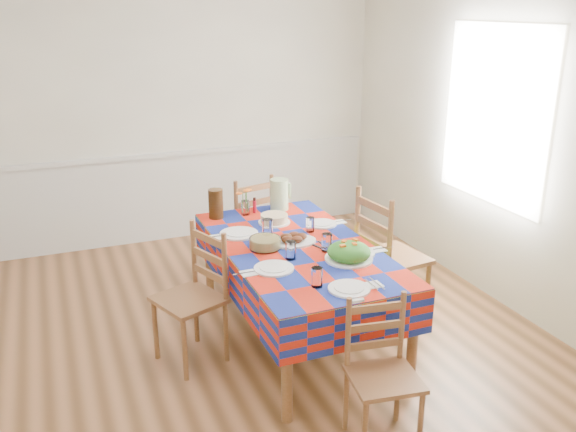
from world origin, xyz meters
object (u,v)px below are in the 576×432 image
Objects in this scene: chair_right at (388,258)px; dining_table at (297,256)px; green_pitcher at (279,194)px; tea_pitcher at (216,204)px; chair_near at (381,374)px; meat_platter at (293,239)px; chair_left at (194,297)px; chair_far at (247,227)px.

dining_table is at bearing 82.71° from chair_right.
dining_table is 1.78× the size of chair_right.
tea_pitcher is at bearing -179.04° from green_pitcher.
meat_platter is at bearing 98.69° from chair_near.
meat_platter is at bearing -63.55° from tea_pitcher.
tea_pitcher is 0.28× the size of chair_near.
green_pitcher reaches higher than chair_left.
chair_right reaches higher than chair_far.
chair_near is at bearing -89.49° from meat_platter.
chair_near reaches higher than meat_platter.
tea_pitcher is (-0.37, 0.79, 0.20)m from dining_table.
green_pitcher is 0.57m from chair_far.
chair_right reaches higher than meat_platter.
meat_platter is 0.32× the size of chair_right.
chair_right is (1.11, -0.79, -0.33)m from tea_pitcher.
tea_pitcher is 0.94m from chair_left.
dining_table is 2.23× the size of chair_near.
chair_near is 0.80× the size of chair_right.
green_pitcher is at bearing 93.31° from chair_near.
chair_right is (0.73, 1.18, 0.11)m from chair_near.
tea_pitcher is at bearing 108.85° from chair_near.
chair_far is at bearing 89.19° from meat_platter.
tea_pitcher is (-0.36, 0.72, 0.09)m from meat_platter.
tea_pitcher reaches higher than chair_far.
green_pitcher is (0.17, 0.80, 0.21)m from dining_table.
tea_pitcher reaches higher than dining_table.
meat_platter reaches higher than dining_table.
chair_far is 1.39m from chair_right.
chair_right reaches higher than chair_left.
chair_left is 0.89× the size of chair_right.
chair_left reaches higher than chair_near.
tea_pitcher reaches higher than chair_near.
chair_near is 1.42m from chair_left.
meat_platter is 1.15m from chair_far.
meat_platter is 0.81m from tea_pitcher.
chair_left is (-0.75, 1.20, 0.05)m from chair_near.
green_pitcher is at bearing 77.69° from dining_table.
dining_table is 0.75m from chair_right.
chair_far is 1.01× the size of chair_left.
chair_near is (0.37, -1.97, -0.43)m from tea_pitcher.
chair_left is (-0.74, -0.05, -0.29)m from meat_platter.
chair_far is (0.01, 1.18, -0.18)m from dining_table.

